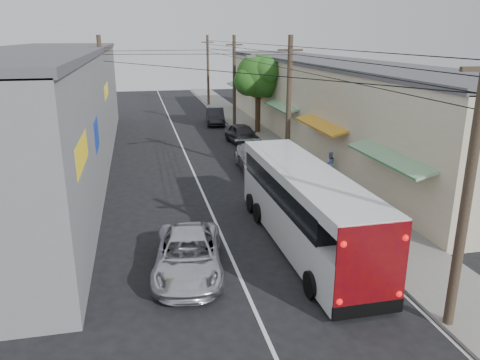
% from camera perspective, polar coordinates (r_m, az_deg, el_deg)
% --- Properties ---
extents(ground, '(120.00, 120.00, 0.00)m').
position_cam_1_polar(ground, '(14.74, 1.77, -15.52)').
color(ground, black).
rests_on(ground, ground).
extents(sidewalk, '(3.00, 80.00, 0.12)m').
position_cam_1_polar(sidewalk, '(34.34, 4.17, 3.88)').
color(sidewalk, slate).
rests_on(sidewalk, ground).
extents(building_right, '(7.09, 40.00, 6.25)m').
position_cam_1_polar(building_right, '(37.12, 10.14, 9.52)').
color(building_right, beige).
rests_on(building_right, ground).
extents(building_left, '(7.20, 36.00, 7.25)m').
position_cam_1_polar(building_left, '(30.79, -22.61, 7.87)').
color(building_left, gray).
rests_on(building_left, ground).
extents(utility_poles, '(11.80, 45.28, 8.00)m').
position_cam_1_polar(utility_poles, '(33.15, -1.53, 10.58)').
color(utility_poles, '#473828').
rests_on(utility_poles, ground).
extents(street_tree, '(4.40, 4.00, 6.60)m').
position_cam_1_polar(street_tree, '(39.44, 2.33, 12.44)').
color(street_tree, '#3F2B19').
rests_on(street_tree, ground).
extents(coach_bus, '(2.57, 10.81, 3.10)m').
position_cam_1_polar(coach_bus, '(18.39, 7.76, -3.17)').
color(coach_bus, silver).
rests_on(coach_bus, ground).
extents(jeepney, '(2.92, 5.24, 1.39)m').
position_cam_1_polar(jeepney, '(16.48, -6.32, -9.08)').
color(jeepney, silver).
rests_on(jeepney, ground).
extents(parked_suv, '(2.33, 5.21, 1.49)m').
position_cam_1_polar(parked_suv, '(28.75, 1.87, 2.67)').
color(parked_suv, '#9A99A1').
rests_on(parked_suv, ground).
extents(parked_car_mid, '(2.31, 4.63, 1.52)m').
position_cam_1_polar(parked_car_mid, '(35.68, 0.31, 5.58)').
color(parked_car_mid, '#26262B').
rests_on(parked_car_mid, ground).
extents(parked_car_far, '(2.09, 4.66, 1.49)m').
position_cam_1_polar(parked_car_far, '(44.02, -3.06, 7.77)').
color(parked_car_far, black).
rests_on(parked_car_far, ground).
extents(pedestrian_near, '(0.76, 0.62, 1.79)m').
position_cam_1_polar(pedestrian_near, '(25.67, 7.40, 1.38)').
color(pedestrian_near, pink).
rests_on(pedestrian_near, sidewalk).
extents(pedestrian_far, '(0.79, 0.66, 1.45)m').
position_cam_1_polar(pedestrian_far, '(27.58, 10.87, 1.95)').
color(pedestrian_far, '#9AB4E0').
rests_on(pedestrian_far, sidewalk).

